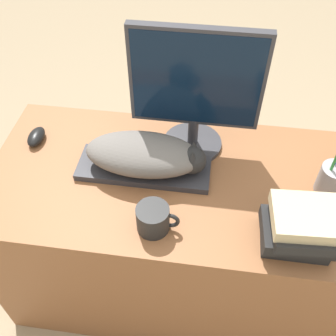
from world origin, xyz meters
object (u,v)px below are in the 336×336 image
Objects in this scene: keyboard at (144,168)px; book_stack at (301,228)px; cat at (148,155)px; computer_mouse at (36,137)px; coffee_mug at (154,219)px; pen_cup at (332,179)px; monitor at (196,88)px.

book_stack is at bearing -24.21° from keyboard.
book_stack is (0.47, -0.22, -0.01)m from cat.
computer_mouse is 0.58m from coffee_mug.
computer_mouse is at bearing 167.46° from keyboard.
coffee_mug is (0.06, -0.22, -0.04)m from cat.
pen_cup is at bearing -0.03° from keyboard.
pen_cup is (0.59, -0.00, -0.03)m from cat.
keyboard is 0.98× the size of monitor.
coffee_mug is at bearing -102.08° from monitor.
monitor is 2.16× the size of pen_cup.
computer_mouse is at bearing 174.83° from pen_cup.
book_stack reaches higher than keyboard.
cat is 0.88× the size of monitor.
computer_mouse is 0.48× the size of book_stack.
coffee_mug is 0.58m from pen_cup.
pen_cup is at bearing -5.17° from computer_mouse.
monitor reaches higher than computer_mouse.
book_stack reaches higher than cat.
cat reaches higher than computer_mouse.
pen_cup is 1.01× the size of book_stack.
computer_mouse is at bearing -174.44° from monitor.
pen_cup reaches higher than book_stack.
cat is 0.52m from book_stack.
pen_cup is 0.25m from book_stack.
coffee_mug reaches higher than keyboard.
monitor reaches higher than book_stack.
book_stack is (-0.12, -0.22, 0.02)m from pen_cup.
cat reaches higher than coffee_mug.
monitor is 0.61m from computer_mouse.
book_stack is (0.34, -0.37, -0.18)m from monitor.
cat is at bearing -12.11° from computer_mouse.
keyboard is at bearing 155.79° from book_stack.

